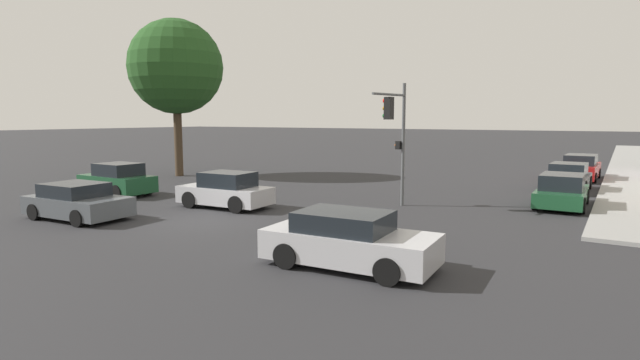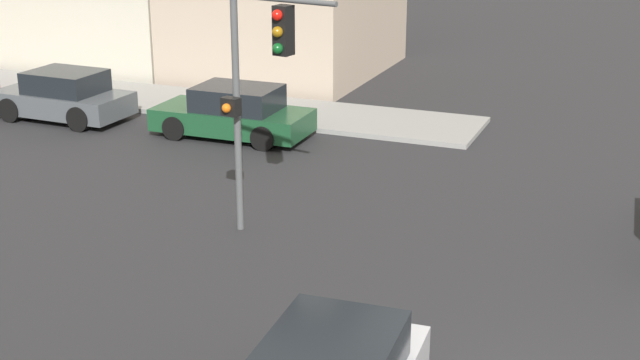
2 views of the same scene
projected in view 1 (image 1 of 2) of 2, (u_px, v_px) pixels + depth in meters
The scene contains 11 objects.
ground_plane at pixel (202, 220), 18.25m from camera, with size 300.00×300.00×0.00m, color #28282B.
sidewalk_strip at pixel (631, 164), 39.80m from camera, with size 3.00×60.00×0.13m.
street_tree at pixel (176, 67), 31.50m from camera, with size 5.93×5.93×9.91m.
traffic_signal at pixel (396, 127), 20.57m from camera, with size 0.56×2.44×5.16m.
crossing_car_0 at pixel (226, 191), 20.79m from camera, with size 3.99×2.03×1.50m.
crossing_car_1 at pixel (118, 180), 24.20m from camera, with size 3.84×1.99×1.56m.
crossing_car_2 at pixel (77, 202), 18.48m from camera, with size 4.05×2.21×1.33m.
crossing_car_3 at pixel (348, 241), 12.47m from camera, with size 4.40×2.14×1.41m.
parked_car_0 at pixel (562, 192), 20.91m from camera, with size 1.97×4.24×1.41m.
parked_car_1 at pixel (568, 178), 25.59m from camera, with size 2.04×3.99×1.44m.
parked_car_2 at pixel (581, 168), 30.24m from camera, with size 2.08×4.84×1.54m.
Camera 1 is at (13.04, -13.04, 3.72)m, focal length 28.00 mm.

